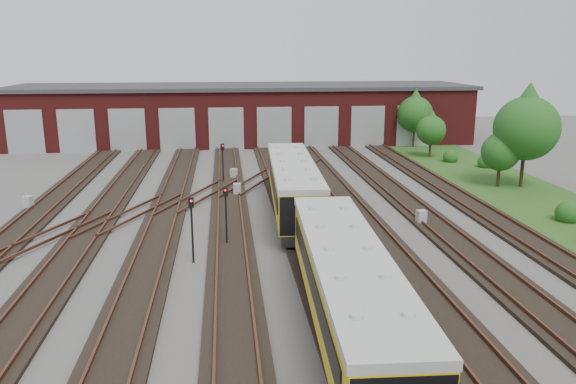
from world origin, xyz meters
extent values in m
plane|color=#4C4946|center=(0.00, 0.00, 0.00)|extent=(120.00, 120.00, 0.00)
cube|color=black|center=(-10.00, 0.00, 0.09)|extent=(2.40, 70.00, 0.18)
cube|color=brown|center=(-10.72, 0.00, 0.26)|extent=(0.10, 70.00, 0.15)
cube|color=brown|center=(-9.28, 0.00, 0.26)|extent=(0.10, 70.00, 0.15)
cube|color=black|center=(-6.00, 0.00, 0.09)|extent=(2.40, 70.00, 0.18)
cube|color=brown|center=(-6.72, 0.00, 0.26)|extent=(0.10, 70.00, 0.15)
cube|color=brown|center=(-5.28, 0.00, 0.26)|extent=(0.10, 70.00, 0.15)
cube|color=black|center=(-2.00, 0.00, 0.09)|extent=(2.40, 70.00, 0.18)
cube|color=brown|center=(-2.72, 0.00, 0.26)|extent=(0.10, 70.00, 0.15)
cube|color=brown|center=(-1.28, 0.00, 0.26)|extent=(0.10, 70.00, 0.15)
cube|color=black|center=(2.00, 0.00, 0.09)|extent=(2.40, 70.00, 0.18)
cube|color=brown|center=(1.28, 0.00, 0.26)|extent=(0.10, 70.00, 0.15)
cube|color=brown|center=(2.72, 0.00, 0.26)|extent=(0.10, 70.00, 0.15)
cube|color=black|center=(6.00, 0.00, 0.09)|extent=(2.40, 70.00, 0.18)
cube|color=brown|center=(5.28, 0.00, 0.26)|extent=(0.10, 70.00, 0.15)
cube|color=brown|center=(6.72, 0.00, 0.26)|extent=(0.10, 70.00, 0.15)
cube|color=black|center=(10.00, 0.00, 0.09)|extent=(2.40, 70.00, 0.18)
cube|color=brown|center=(9.28, 0.00, 0.26)|extent=(0.10, 70.00, 0.15)
cube|color=brown|center=(10.72, 0.00, 0.26)|extent=(0.10, 70.00, 0.15)
cube|color=black|center=(14.00, 0.00, 0.09)|extent=(2.40, 70.00, 0.18)
cube|color=brown|center=(13.28, 0.00, 0.26)|extent=(0.10, 70.00, 0.15)
cube|color=brown|center=(14.72, 0.00, 0.26)|extent=(0.10, 70.00, 0.15)
cube|color=brown|center=(-8.00, 10.00, 0.26)|extent=(5.40, 9.62, 0.15)
cube|color=brown|center=(-4.00, 14.00, 0.26)|extent=(5.40, 9.62, 0.15)
cube|color=brown|center=(0.00, 18.00, 0.26)|extent=(5.40, 9.62, 0.15)
cube|color=brown|center=(-12.00, 6.00, 0.26)|extent=(5.40, 9.62, 0.15)
cube|color=brown|center=(4.00, 22.00, 0.26)|extent=(5.40, 9.62, 0.15)
cube|color=#561615|center=(0.00, 40.00, 3.00)|extent=(50.00, 12.00, 6.00)
cube|color=#303033|center=(0.00, 40.00, 6.15)|extent=(51.00, 12.50, 0.40)
cube|color=#929496|center=(-22.00, 33.98, 2.20)|extent=(3.60, 0.12, 4.40)
cube|color=#929496|center=(-17.00, 33.98, 2.20)|extent=(3.60, 0.12, 4.40)
cube|color=#929496|center=(-12.00, 33.98, 2.20)|extent=(3.60, 0.12, 4.40)
cube|color=#929496|center=(-7.00, 33.98, 2.20)|extent=(3.60, 0.12, 4.40)
cube|color=#929496|center=(-2.00, 33.98, 2.20)|extent=(3.60, 0.12, 4.40)
cube|color=#929496|center=(3.00, 33.98, 2.20)|extent=(3.60, 0.12, 4.40)
cube|color=#929496|center=(8.00, 33.98, 2.20)|extent=(3.60, 0.12, 4.40)
cube|color=#929496|center=(13.00, 33.98, 2.20)|extent=(3.60, 0.12, 4.40)
cube|color=#929496|center=(18.00, 33.98, 2.20)|extent=(3.60, 0.12, 4.40)
cube|color=#1D4818|center=(19.00, 10.00, 0.03)|extent=(8.00, 55.00, 0.05)
cube|color=black|center=(2.00, -6.30, 0.62)|extent=(2.88, 14.67, 0.58)
cube|color=gold|center=(2.00, -6.30, 1.98)|extent=(3.18, 14.69, 2.14)
cube|color=#B3B3AF|center=(2.00, -6.30, 3.20)|extent=(3.27, 14.69, 0.29)
cube|color=black|center=(0.72, -6.25, 2.23)|extent=(0.63, 12.83, 0.83)
cube|color=black|center=(3.28, -6.36, 2.23)|extent=(0.63, 12.83, 0.83)
cube|color=black|center=(2.00, 9.70, 0.62)|extent=(2.88, 14.67, 0.58)
cube|color=gold|center=(2.00, 9.70, 1.98)|extent=(3.18, 14.69, 2.14)
cube|color=#B3B3AF|center=(2.00, 9.70, 3.20)|extent=(3.27, 14.69, 0.29)
cube|color=black|center=(0.72, 9.75, 2.23)|extent=(0.63, 12.83, 0.83)
cube|color=black|center=(3.28, 9.64, 2.23)|extent=(0.63, 12.83, 0.83)
cylinder|color=black|center=(-3.87, 1.76, 1.40)|extent=(0.10, 0.10, 2.80)
cube|color=black|center=(-3.87, 1.76, 3.05)|extent=(0.28, 0.20, 0.50)
sphere|color=red|center=(-3.87, 1.66, 3.15)|extent=(0.12, 0.12, 0.12)
cylinder|color=black|center=(-2.22, 4.03, 1.36)|extent=(0.10, 0.10, 2.72)
cube|color=black|center=(-2.22, 4.03, 2.96)|extent=(0.26, 0.17, 0.49)
sphere|color=red|center=(-2.22, 3.93, 3.06)|extent=(0.12, 0.12, 0.12)
cylinder|color=black|center=(-2.38, 18.54, 1.32)|extent=(0.10, 0.10, 2.63)
cube|color=black|center=(-2.38, 18.54, 2.89)|extent=(0.29, 0.23, 0.52)
sphere|color=red|center=(-2.38, 18.44, 3.00)|extent=(0.12, 0.12, 0.12)
cylinder|color=black|center=(3.06, 13.96, 1.02)|extent=(0.09, 0.09, 2.03)
cube|color=black|center=(3.06, 13.96, 2.25)|extent=(0.22, 0.14, 0.43)
sphere|color=red|center=(3.06, 13.88, 2.34)|extent=(0.10, 0.10, 0.10)
cube|color=#A1A4A6|center=(-15.00, 12.47, 0.46)|extent=(0.69, 0.64, 0.93)
cube|color=#A1A4A6|center=(-1.53, 19.98, 0.43)|extent=(0.63, 0.58, 0.85)
cube|color=#A1A4A6|center=(1.49, 5.67, 0.53)|extent=(0.79, 0.74, 1.05)
cube|color=#A1A4A6|center=(-1.39, 14.58, 0.45)|extent=(0.58, 0.49, 0.91)
cube|color=#A1A4A6|center=(9.28, 6.43, 0.45)|extent=(0.61, 0.54, 0.90)
cylinder|color=#2D2214|center=(17.96, 33.48, 0.96)|extent=(0.21, 0.21, 1.93)
sphere|color=#1E4B15|center=(17.96, 33.48, 3.54)|extent=(3.75, 3.75, 3.75)
cone|color=#1E4B15|center=(17.96, 33.48, 4.88)|extent=(3.22, 3.22, 2.68)
cylinder|color=#2D2214|center=(17.55, 27.40, 0.72)|extent=(0.21, 0.21, 1.45)
sphere|color=#1E4B15|center=(17.55, 27.40, 2.65)|extent=(2.81, 2.81, 2.81)
cone|color=#1E4B15|center=(17.55, 27.40, 3.66)|extent=(2.41, 2.41, 2.01)
cylinder|color=#2D2214|center=(20.05, 14.79, 1.22)|extent=(0.27, 0.27, 2.45)
sphere|color=#1E4B15|center=(20.05, 14.79, 4.48)|extent=(4.75, 4.75, 4.75)
cone|color=#1E4B15|center=(20.05, 14.79, 6.18)|extent=(4.08, 4.08, 3.40)
cylinder|color=#2D2214|center=(18.38, 15.11, 0.74)|extent=(0.24, 0.24, 1.47)
sphere|color=#1E4B15|center=(18.38, 15.11, 2.70)|extent=(2.86, 2.86, 2.86)
cone|color=#1E4B15|center=(18.38, 15.11, 3.72)|extent=(2.45, 2.45, 2.04)
sphere|color=#1E4B15|center=(18.32, 6.05, 0.75)|extent=(1.50, 1.50, 1.50)
sphere|color=#1E4B15|center=(18.61, 24.86, 0.69)|extent=(1.38, 1.38, 1.38)
sphere|color=#1E4B15|center=(20.68, 22.07, 0.69)|extent=(1.39, 1.39, 1.39)
camera|label=1|loc=(-2.18, -24.35, 10.06)|focal=35.00mm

